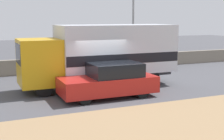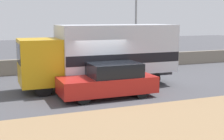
# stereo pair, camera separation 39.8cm
# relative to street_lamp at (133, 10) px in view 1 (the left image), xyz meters

# --- Properties ---
(ground_plane) EXTENTS (80.00, 80.00, 0.00)m
(ground_plane) POSITION_rel_street_lamp_xyz_m (-4.65, -6.73, -4.04)
(ground_plane) COLOR #47474C
(dirt_shoulder_foreground) EXTENTS (60.00, 6.59, 0.04)m
(dirt_shoulder_foreground) POSITION_rel_street_lamp_xyz_m (-4.65, -11.93, -4.02)
(dirt_shoulder_foreground) COLOR #937551
(dirt_shoulder_foreground) RESTS_ON ground_plane
(stone_wall_backdrop) EXTENTS (60.00, 0.35, 0.97)m
(stone_wall_backdrop) POSITION_rel_street_lamp_xyz_m (-4.65, 0.41, -3.56)
(stone_wall_backdrop) COLOR gray
(stone_wall_backdrop) RESTS_ON ground_plane
(street_lamp) EXTENTS (0.56, 0.28, 6.99)m
(street_lamp) POSITION_rel_street_lamp_xyz_m (0.00, 0.00, 0.00)
(street_lamp) COLOR gray
(street_lamp) RESTS_ON ground_plane
(box_truck) EXTENTS (7.84, 2.51, 3.16)m
(box_truck) POSITION_rel_street_lamp_xyz_m (-4.04, -4.72, -2.30)
(box_truck) COLOR gold
(box_truck) RESTS_ON ground_plane
(car_hatchback) EXTENTS (4.29, 1.82, 1.53)m
(car_hatchback) POSITION_rel_street_lamp_xyz_m (-4.61, -6.81, -3.30)
(car_hatchback) COLOR #B21E19
(car_hatchback) RESTS_ON ground_plane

